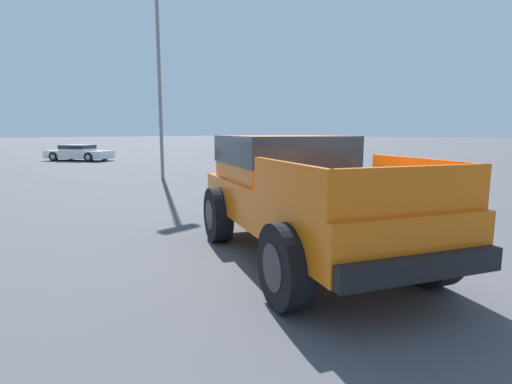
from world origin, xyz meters
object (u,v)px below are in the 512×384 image
(red_convertible_car, at_px, (343,197))
(street_lamp_post, at_px, (158,54))
(orange_pickup_truck, at_px, (297,187))
(parked_car_white, at_px, (79,152))

(red_convertible_car, xyz_separation_m, street_lamp_post, (1.56, 9.22, 4.67))
(orange_pickup_truck, height_order, parked_car_white, orange_pickup_truck)
(red_convertible_car, height_order, street_lamp_post, street_lamp_post)
(orange_pickup_truck, xyz_separation_m, red_convertible_car, (3.42, 0.99, -0.69))
(orange_pickup_truck, relative_size, red_convertible_car, 1.16)
(parked_car_white, height_order, street_lamp_post, street_lamp_post)
(street_lamp_post, bearing_deg, orange_pickup_truck, -116.04)
(red_convertible_car, relative_size, street_lamp_post, 0.54)
(red_convertible_car, distance_m, parked_car_white, 23.05)
(orange_pickup_truck, xyz_separation_m, street_lamp_post, (4.99, 10.21, 3.98))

